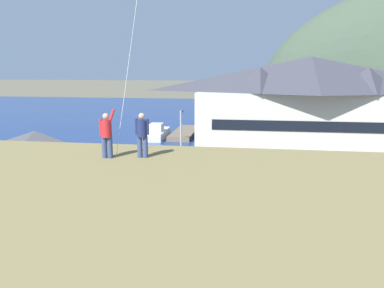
{
  "coord_description": "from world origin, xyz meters",
  "views": [
    {
      "loc": [
        5.73,
        -21.54,
        9.91
      ],
      "look_at": [
        1.07,
        9.0,
        3.59
      ],
      "focal_mm": 34.41,
      "sensor_mm": 36.0,
      "label": 1
    }
  ],
  "objects_px": {
    "wharf_dock": "(185,133)",
    "parked_car_front_row_red": "(351,212)",
    "moored_boat_outer_mooring": "(205,134)",
    "parked_car_corner_spot": "(192,184)",
    "parked_car_lone_by_shed": "(262,207)",
    "parked_car_mid_row_far": "(258,180)",
    "moored_boat_wharfside": "(157,133)",
    "parked_car_back_row_left": "(331,189)",
    "parked_car_back_row_right": "(41,207)",
    "harbor_lodge": "(309,104)",
    "parked_car_front_row_end": "(177,208)",
    "parking_light_pole": "(181,139)",
    "person_kite_flyer": "(107,134)",
    "storage_shed_near_lot": "(37,159)"
  },
  "relations": [
    {
      "from": "wharf_dock",
      "to": "parked_car_front_row_red",
      "type": "bearing_deg",
      "value": -62.98
    },
    {
      "from": "moored_boat_outer_mooring",
      "to": "parked_car_corner_spot",
      "type": "distance_m",
      "value": 24.22
    },
    {
      "from": "parked_car_lone_by_shed",
      "to": "parked_car_mid_row_far",
      "type": "height_order",
      "value": "same"
    },
    {
      "from": "parked_car_mid_row_far",
      "to": "parked_car_front_row_red",
      "type": "bearing_deg",
      "value": -47.43
    },
    {
      "from": "wharf_dock",
      "to": "moored_boat_wharfside",
      "type": "relative_size",
      "value": 1.42
    },
    {
      "from": "parked_car_back_row_left",
      "to": "parked_car_back_row_right",
      "type": "relative_size",
      "value": 1.02
    },
    {
      "from": "harbor_lodge",
      "to": "parked_car_back_row_right",
      "type": "xyz_separation_m",
      "value": [
        -20.04,
        -22.46,
        -4.9
      ]
    },
    {
      "from": "parked_car_front_row_end",
      "to": "wharf_dock",
      "type": "bearing_deg",
      "value": 98.9
    },
    {
      "from": "parked_car_back_row_right",
      "to": "parked_car_front_row_red",
      "type": "xyz_separation_m",
      "value": [
        19.78,
        2.16,
        0.0
      ]
    },
    {
      "from": "parked_car_front_row_red",
      "to": "parked_car_back_row_left",
      "type": "bearing_deg",
      "value": 92.81
    },
    {
      "from": "parked_car_back_row_right",
      "to": "parking_light_pole",
      "type": "distance_m",
      "value": 13.58
    },
    {
      "from": "moored_boat_outer_mooring",
      "to": "parked_car_front_row_end",
      "type": "distance_m",
      "value": 29.47
    },
    {
      "from": "moored_boat_wharfside",
      "to": "parked_car_front_row_end",
      "type": "height_order",
      "value": "moored_boat_wharfside"
    },
    {
      "from": "moored_boat_wharfside",
      "to": "person_kite_flyer",
      "type": "height_order",
      "value": "person_kite_flyer"
    },
    {
      "from": "parked_car_lone_by_shed",
      "to": "wharf_dock",
      "type": "bearing_deg",
      "value": 108.49
    },
    {
      "from": "parked_car_mid_row_far",
      "to": "person_kite_flyer",
      "type": "height_order",
      "value": "person_kite_flyer"
    },
    {
      "from": "wharf_dock",
      "to": "parking_light_pole",
      "type": "distance_m",
      "value": 22.96
    },
    {
      "from": "wharf_dock",
      "to": "person_kite_flyer",
      "type": "distance_m",
      "value": 42.15
    },
    {
      "from": "wharf_dock",
      "to": "parked_car_corner_spot",
      "type": "relative_size",
      "value": 2.68
    },
    {
      "from": "wharf_dock",
      "to": "parking_light_pole",
      "type": "xyz_separation_m",
      "value": [
        3.52,
        -22.44,
        3.35
      ]
    },
    {
      "from": "parked_car_front_row_red",
      "to": "parked_car_corner_spot",
      "type": "height_order",
      "value": "same"
    },
    {
      "from": "parked_car_front_row_end",
      "to": "moored_boat_outer_mooring",
      "type": "bearing_deg",
      "value": 93.07
    },
    {
      "from": "parking_light_pole",
      "to": "parked_car_back_row_right",
      "type": "bearing_deg",
      "value": -123.11
    },
    {
      "from": "storage_shed_near_lot",
      "to": "parked_car_back_row_right",
      "type": "bearing_deg",
      "value": -57.89
    },
    {
      "from": "moored_boat_wharfside",
      "to": "moored_boat_outer_mooring",
      "type": "xyz_separation_m",
      "value": [
        7.15,
        -0.24,
        0.0
      ]
    },
    {
      "from": "parked_car_back_row_right",
      "to": "person_kite_flyer",
      "type": "height_order",
      "value": "person_kite_flyer"
    },
    {
      "from": "harbor_lodge",
      "to": "parked_car_mid_row_far",
      "type": "relative_size",
      "value": 6.23
    },
    {
      "from": "moored_boat_wharfside",
      "to": "parked_car_corner_spot",
      "type": "relative_size",
      "value": 1.89
    },
    {
      "from": "parked_car_lone_by_shed",
      "to": "parked_car_back_row_left",
      "type": "relative_size",
      "value": 1.01
    },
    {
      "from": "moored_boat_wharfside",
      "to": "moored_boat_outer_mooring",
      "type": "distance_m",
      "value": 7.15
    },
    {
      "from": "storage_shed_near_lot",
      "to": "wharf_dock",
      "type": "bearing_deg",
      "value": 74.28
    },
    {
      "from": "moored_boat_outer_mooring",
      "to": "parked_car_front_row_red",
      "type": "relative_size",
      "value": 1.75
    },
    {
      "from": "parked_car_front_row_end",
      "to": "parked_car_corner_spot",
      "type": "distance_m",
      "value": 5.27
    },
    {
      "from": "parked_car_lone_by_shed",
      "to": "parked_car_front_row_red",
      "type": "height_order",
      "value": "same"
    },
    {
      "from": "parked_car_corner_spot",
      "to": "person_kite_flyer",
      "type": "xyz_separation_m",
      "value": [
        -1.12,
        -14.12,
        6.41
      ]
    },
    {
      "from": "parked_car_mid_row_far",
      "to": "storage_shed_near_lot",
      "type": "bearing_deg",
      "value": -173.83
    },
    {
      "from": "parked_car_mid_row_far",
      "to": "person_kite_flyer",
      "type": "bearing_deg",
      "value": -111.67
    },
    {
      "from": "storage_shed_near_lot",
      "to": "parked_car_mid_row_far",
      "type": "bearing_deg",
      "value": 6.17
    },
    {
      "from": "storage_shed_near_lot",
      "to": "parked_car_lone_by_shed",
      "type": "xyz_separation_m",
      "value": [
        18.22,
        -4.17,
        -1.52
      ]
    },
    {
      "from": "parked_car_front_row_red",
      "to": "parked_car_corner_spot",
      "type": "relative_size",
      "value": 0.99
    },
    {
      "from": "parked_car_back_row_left",
      "to": "parked_car_corner_spot",
      "type": "height_order",
      "value": "same"
    },
    {
      "from": "parked_car_lone_by_shed",
      "to": "moored_boat_wharfside",
      "type": "bearing_deg",
      "value": 116.3
    },
    {
      "from": "parked_car_front_row_end",
      "to": "parked_car_corner_spot",
      "type": "relative_size",
      "value": 1.01
    },
    {
      "from": "moored_boat_wharfside",
      "to": "person_kite_flyer",
      "type": "relative_size",
      "value": 4.35
    },
    {
      "from": "parked_car_front_row_red",
      "to": "person_kite_flyer",
      "type": "xyz_separation_m",
      "value": [
        -11.93,
        -9.9,
        6.41
      ]
    },
    {
      "from": "wharf_dock",
      "to": "person_kite_flyer",
      "type": "height_order",
      "value": "person_kite_flyer"
    },
    {
      "from": "moored_boat_wharfside",
      "to": "parked_car_back_row_left",
      "type": "bearing_deg",
      "value": -50.96
    },
    {
      "from": "parked_car_mid_row_far",
      "to": "person_kite_flyer",
      "type": "relative_size",
      "value": 2.31
    },
    {
      "from": "moored_boat_wharfside",
      "to": "parked_car_back_row_right",
      "type": "bearing_deg",
      "value": -90.22
    },
    {
      "from": "harbor_lodge",
      "to": "parked_car_mid_row_far",
      "type": "height_order",
      "value": "harbor_lodge"
    }
  ]
}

